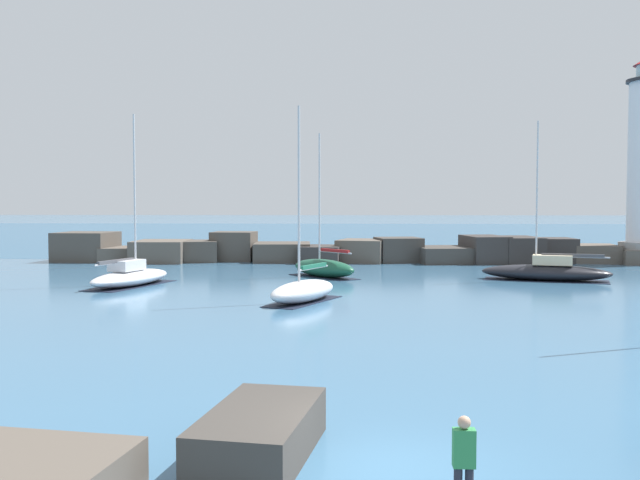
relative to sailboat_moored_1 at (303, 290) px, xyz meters
name	(u,v)px	position (x,y,z in m)	size (l,w,h in m)	color
ground_plane	(385,469)	(3.17, -22.91, -0.60)	(600.00, 600.00, 0.00)	#3D6B8E
open_sea_beyond	(357,233)	(3.17, 85.15, -0.59)	(400.00, 116.00, 0.01)	#2D5B7F
breakwater_jetty	(362,251)	(3.30, 25.24, 0.37)	(55.94, 6.62, 2.56)	#4C443D
foreground_rocks	(324,463)	(2.06, -23.92, -0.13)	(17.64, 6.79, 1.09)	#383330
sailboat_moored_1	(303,290)	(0.00, 0.00, 0.00)	(4.11, 6.02, 9.93)	white
sailboat_moored_2	(546,271)	(15.20, 10.84, 0.02)	(8.56, 4.63, 10.42)	black
sailboat_moored_4	(324,267)	(0.54, 12.38, 0.06)	(5.33, 5.66, 9.85)	#195138
sailboat_moored_5	(130,276)	(-11.10, 6.61, 0.00)	(4.42, 7.58, 10.52)	white
person_on_rocks	(464,460)	(4.35, -24.85, 0.30)	(0.36, 0.22, 1.62)	#282833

